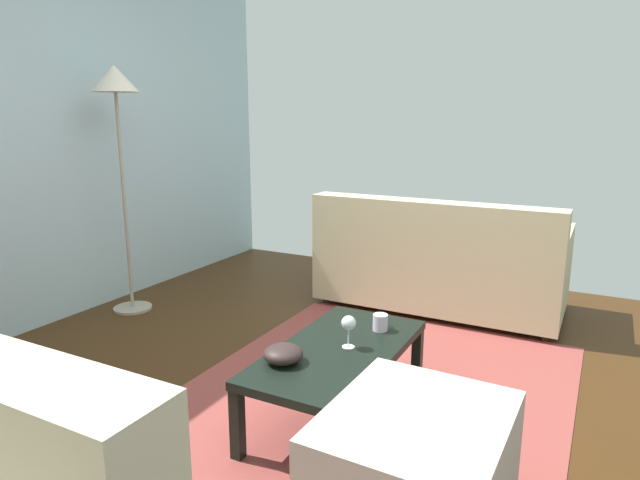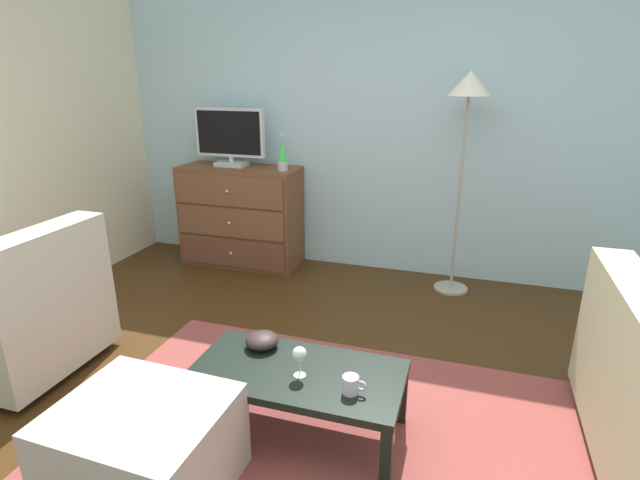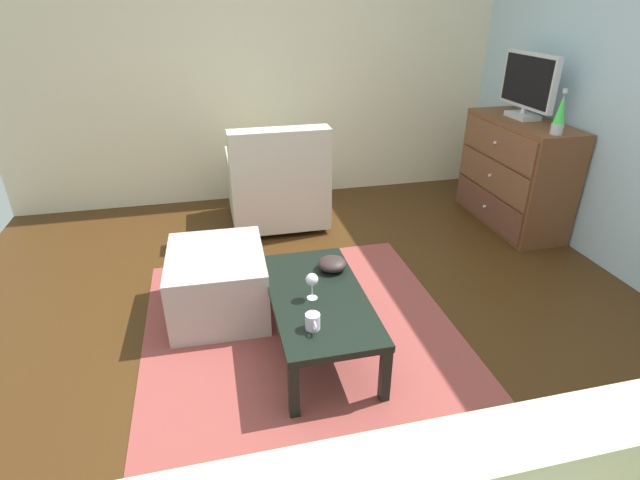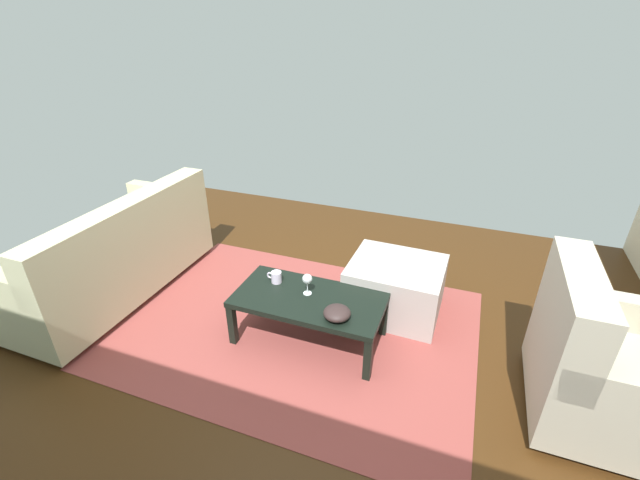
{
  "view_description": "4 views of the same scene",
  "coord_description": "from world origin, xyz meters",
  "px_view_note": "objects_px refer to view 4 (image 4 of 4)",
  "views": [
    {
      "loc": [
        -2.11,
        -1.17,
        1.43
      ],
      "look_at": [
        0.18,
        0.03,
        0.84
      ],
      "focal_mm": 30.83,
      "sensor_mm": 36.0,
      "label": 1
    },
    {
      "loc": [
        0.8,
        -2.07,
        1.75
      ],
      "look_at": [
        0.11,
        0.09,
        0.97
      ],
      "focal_mm": 27.5,
      "sensor_mm": 36.0,
      "label": 2
    },
    {
      "loc": [
        2.3,
        -0.64,
        1.87
      ],
      "look_at": [
        0.11,
        -0.13,
        0.73
      ],
      "focal_mm": 27.21,
      "sensor_mm": 36.0,
      "label": 3
    },
    {
      "loc": [
        -0.84,
        2.08,
        2.07
      ],
      "look_at": [
        -0.11,
        0.13,
        0.97
      ],
      "focal_mm": 23.54,
      "sensor_mm": 36.0,
      "label": 4
    }
  ],
  "objects_px": {
    "coffee_table": "(309,302)",
    "wine_glass": "(307,280)",
    "couch_large": "(111,257)",
    "armchair": "(605,366)",
    "ottoman": "(395,288)",
    "mug": "(276,277)",
    "bowl_decorative": "(337,313)"
  },
  "relations": [
    {
      "from": "couch_large",
      "to": "ottoman",
      "type": "xyz_separation_m",
      "value": [
        -2.26,
        -0.56,
        -0.13
      ]
    },
    {
      "from": "coffee_table",
      "to": "ottoman",
      "type": "bearing_deg",
      "value": -132.7
    },
    {
      "from": "couch_large",
      "to": "coffee_table",
      "type": "bearing_deg",
      "value": -179.6
    },
    {
      "from": "coffee_table",
      "to": "bowl_decorative",
      "type": "relative_size",
      "value": 5.88
    },
    {
      "from": "bowl_decorative",
      "to": "ottoman",
      "type": "relative_size",
      "value": 0.25
    },
    {
      "from": "wine_glass",
      "to": "ottoman",
      "type": "distance_m",
      "value": 0.78
    },
    {
      "from": "coffee_table",
      "to": "couch_large",
      "type": "bearing_deg",
      "value": 0.4
    },
    {
      "from": "mug",
      "to": "bowl_decorative",
      "type": "xyz_separation_m",
      "value": [
        -0.55,
        0.24,
        -0.0
      ]
    },
    {
      "from": "mug",
      "to": "ottoman",
      "type": "xyz_separation_m",
      "value": [
        -0.8,
        -0.45,
        -0.19
      ]
    },
    {
      "from": "wine_glass",
      "to": "mug",
      "type": "height_order",
      "value": "wine_glass"
    },
    {
      "from": "armchair",
      "to": "ottoman",
      "type": "distance_m",
      "value": 1.41
    },
    {
      "from": "ottoman",
      "to": "wine_glass",
      "type": "bearing_deg",
      "value": 43.68
    },
    {
      "from": "couch_large",
      "to": "armchair",
      "type": "bearing_deg",
      "value": 179.58
    },
    {
      "from": "wine_glass",
      "to": "armchair",
      "type": "relative_size",
      "value": 0.17
    },
    {
      "from": "coffee_table",
      "to": "wine_glass",
      "type": "height_order",
      "value": "wine_glass"
    },
    {
      "from": "wine_glass",
      "to": "couch_large",
      "type": "relative_size",
      "value": 0.09
    },
    {
      "from": "wine_glass",
      "to": "couch_large",
      "type": "bearing_deg",
      "value": 1.7
    },
    {
      "from": "bowl_decorative",
      "to": "couch_large",
      "type": "relative_size",
      "value": 0.1
    },
    {
      "from": "couch_large",
      "to": "armchair",
      "type": "xyz_separation_m",
      "value": [
        -3.53,
        0.03,
        0.03
      ]
    },
    {
      "from": "wine_glass",
      "to": "bowl_decorative",
      "type": "height_order",
      "value": "wine_glass"
    },
    {
      "from": "ottoman",
      "to": "couch_large",
      "type": "bearing_deg",
      "value": 13.88
    },
    {
      "from": "mug",
      "to": "bowl_decorative",
      "type": "relative_size",
      "value": 0.64
    },
    {
      "from": "wine_glass",
      "to": "ottoman",
      "type": "height_order",
      "value": "wine_glass"
    },
    {
      "from": "coffee_table",
      "to": "couch_large",
      "type": "relative_size",
      "value": 0.59
    },
    {
      "from": "mug",
      "to": "ottoman",
      "type": "bearing_deg",
      "value": -150.56
    },
    {
      "from": "mug",
      "to": "coffee_table",
      "type": "bearing_deg",
      "value": 162.34
    },
    {
      "from": "ottoman",
      "to": "armchair",
      "type": "bearing_deg",
      "value": 155.46
    },
    {
      "from": "armchair",
      "to": "mug",
      "type": "bearing_deg",
      "value": -3.64
    },
    {
      "from": "wine_glass",
      "to": "ottoman",
      "type": "xyz_separation_m",
      "value": [
        -0.53,
        -0.51,
        -0.26
      ]
    },
    {
      "from": "mug",
      "to": "armchair",
      "type": "relative_size",
      "value": 0.12
    },
    {
      "from": "coffee_table",
      "to": "mug",
      "type": "xyz_separation_m",
      "value": [
        0.3,
        -0.09,
        0.09
      ]
    },
    {
      "from": "coffee_table",
      "to": "couch_large",
      "type": "xyz_separation_m",
      "value": [
        1.75,
        0.01,
        0.02
      ]
    }
  ]
}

